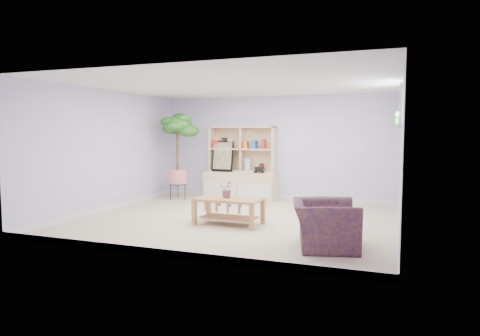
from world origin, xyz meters
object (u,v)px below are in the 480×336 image
(coffee_table, at_px, (229,211))
(floor_tree, at_px, (177,156))
(armchair, at_px, (325,221))
(storage_unit, at_px, (241,163))

(coffee_table, bearing_deg, floor_tree, 137.08)
(coffee_table, height_order, armchair, armchair)
(floor_tree, bearing_deg, coffee_table, -45.10)
(coffee_table, relative_size, floor_tree, 0.55)
(storage_unit, height_order, floor_tree, floor_tree)
(storage_unit, height_order, coffee_table, storage_unit)
(armchair, bearing_deg, coffee_table, 48.63)
(armchair, bearing_deg, floor_tree, 37.71)
(floor_tree, bearing_deg, armchair, -38.05)
(coffee_table, bearing_deg, armchair, -24.95)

